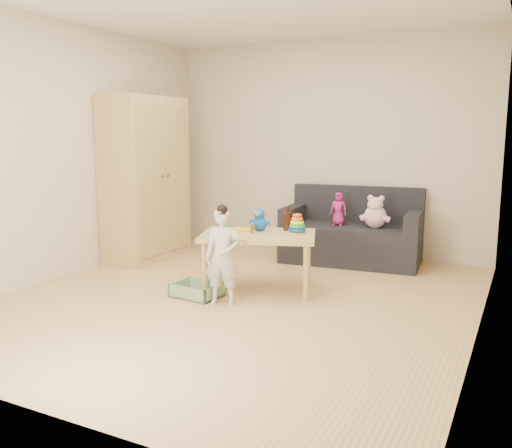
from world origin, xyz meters
The scene contains 13 objects.
room centered at (0.00, 0.00, 1.30)m, with size 4.50×4.50×4.50m.
wardrobe centered at (-1.73, 0.91, 0.94)m, with size 0.52×1.05×1.89m, color tan.
sofa centered at (0.48, 1.82, 0.22)m, with size 1.54×0.77×0.43m, color black.
play_table centered at (0.04, 0.31, 0.28)m, with size 1.05×0.66×0.55m, color tan.
storage_bin centered at (-0.37, -0.12, 0.06)m, with size 0.42×0.31×0.13m, color gray, non-canonical shape.
toddler centered at (-0.04, -0.20, 0.42)m, with size 0.31×0.20×0.83m, color beige.
pink_bear centered at (0.76, 1.79, 0.59)m, with size 0.27×0.23×0.31m, color #FFBBC9, non-canonical shape.
doll centered at (0.34, 1.75, 0.62)m, with size 0.19×0.13×0.37m, color #B22178.
ring_stacker centered at (0.37, 0.46, 0.63)m, with size 0.17×0.17×0.19m.
brown_bottle centered at (0.22, 0.58, 0.65)m, with size 0.08×0.08×0.23m.
blue_plush centered at (-0.01, 0.45, 0.66)m, with size 0.18×0.14×0.22m, color blue, non-canonical shape.
wooden_figure centered at (-0.01, 0.29, 0.60)m, with size 0.04×0.03×0.11m, color brown, non-canonical shape.
yellow_book centered at (-0.14, 0.39, 0.56)m, with size 0.18×0.18×0.01m, color yellow.
Camera 1 is at (2.27, -4.13, 1.47)m, focal length 38.00 mm.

